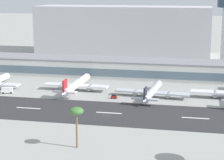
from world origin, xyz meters
The scene contains 12 objects.
ground_plane centered at (0.00, 0.00, 0.00)m, with size 1400.00×1400.00×0.00m, color #9E9E99.
runway_strip centered at (0.00, 3.12, 0.04)m, with size 800.00×36.97×0.08m, color #2D2D30.
runway_centreline_dash_3 centered at (-38.60, 3.12, 0.09)m, with size 12.00×1.20×0.01m, color white.
runway_centreline_dash_4 centered at (0.64, 3.12, 0.09)m, with size 12.00×1.20×0.01m, color white.
runway_centreline_dash_5 centered at (39.61, 3.12, 0.09)m, with size 12.00×1.20×0.01m, color white.
terminal_building centered at (-6.45, 83.27, 5.74)m, with size 187.34×24.68×11.47m.
distant_hotel_block centered at (-24.88, 179.88, 20.29)m, with size 148.20×37.15×40.58m, color #BCBCC1.
airliner_red_tail_gate_1 centered at (-26.44, 40.94, 3.19)m, with size 36.58×47.85×9.98m.
airliner_black_tail_gate_2 centered at (16.68, 34.74, 2.89)m, with size 39.26×43.52×9.09m.
service_baggage_tug_0 centered at (-2.19, 28.96, 1.05)m, with size 3.21×1.91×2.20m.
service_box_truck_1 centered at (-61.20, 28.32, 1.79)m, with size 6.44×4.03×3.25m.
palm_tree_2 centered at (-1.74, -40.80, 13.06)m, with size 5.04×5.04×15.01m.
Camera 1 is at (39.39, -178.86, 56.48)m, focal length 67.91 mm.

